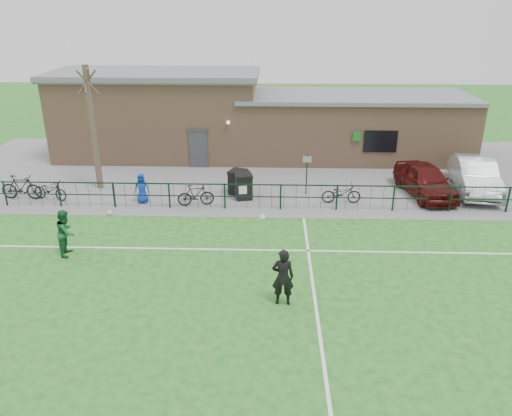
{
  "coord_description": "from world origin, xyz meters",
  "views": [
    {
      "loc": [
        0.59,
        -12.74,
        8.69
      ],
      "look_at": [
        0.0,
        5.0,
        1.3
      ],
      "focal_mm": 35.0,
      "sensor_mm": 36.0,
      "label": 1
    }
  ],
  "objects_px": {
    "car_silver": "(475,175)",
    "ball_ground": "(110,213)",
    "sign_post": "(307,174)",
    "bicycle_d": "(196,195)",
    "bare_tree": "(93,129)",
    "bicycle_e": "(341,193)",
    "outfield_player": "(66,232)",
    "wheelie_bin_left": "(243,187)",
    "car_maroon": "(425,180)",
    "bicycle_b": "(21,187)",
    "bicycle_c": "(50,190)",
    "spectator_child": "(142,188)",
    "wheelie_bin_right": "(238,183)"
  },
  "relations": [
    {
      "from": "wheelie_bin_left",
      "to": "bicycle_e",
      "type": "relative_size",
      "value": 0.63
    },
    {
      "from": "outfield_player",
      "to": "ball_ground",
      "type": "bearing_deg",
      "value": -11.7
    },
    {
      "from": "bicycle_b",
      "to": "outfield_player",
      "type": "height_order",
      "value": "outfield_player"
    },
    {
      "from": "wheelie_bin_right",
      "to": "ball_ground",
      "type": "bearing_deg",
      "value": -131.32
    },
    {
      "from": "bare_tree",
      "to": "bicycle_e",
      "type": "distance_m",
      "value": 12.19
    },
    {
      "from": "car_silver",
      "to": "wheelie_bin_right",
      "type": "bearing_deg",
      "value": -168.2
    },
    {
      "from": "bicycle_d",
      "to": "bicycle_e",
      "type": "distance_m",
      "value": 6.68
    },
    {
      "from": "wheelie_bin_left",
      "to": "bare_tree",
      "type": "bearing_deg",
      "value": 158.32
    },
    {
      "from": "bare_tree",
      "to": "bicycle_c",
      "type": "xyz_separation_m",
      "value": [
        -1.8,
        -1.67,
        -2.52
      ]
    },
    {
      "from": "car_silver",
      "to": "bicycle_b",
      "type": "relative_size",
      "value": 2.53
    },
    {
      "from": "bicycle_e",
      "to": "bare_tree",
      "type": "bearing_deg",
      "value": 80.73
    },
    {
      "from": "bicycle_d",
      "to": "bare_tree",
      "type": "bearing_deg",
      "value": 56.46
    },
    {
      "from": "bicycle_e",
      "to": "outfield_player",
      "type": "distance_m",
      "value": 11.97
    },
    {
      "from": "ball_ground",
      "to": "spectator_child",
      "type": "bearing_deg",
      "value": 53.29
    },
    {
      "from": "wheelie_bin_right",
      "to": "ball_ground",
      "type": "distance_m",
      "value": 6.17
    },
    {
      "from": "bicycle_b",
      "to": "wheelie_bin_left",
      "type": "bearing_deg",
      "value": -84.97
    },
    {
      "from": "bicycle_c",
      "to": "bicycle_e",
      "type": "relative_size",
      "value": 0.98
    },
    {
      "from": "bicycle_c",
      "to": "wheelie_bin_left",
      "type": "bearing_deg",
      "value": -71.53
    },
    {
      "from": "bare_tree",
      "to": "car_maroon",
      "type": "distance_m",
      "value": 16.1
    },
    {
      "from": "outfield_player",
      "to": "ball_ground",
      "type": "relative_size",
      "value": 7.67
    },
    {
      "from": "bicycle_e",
      "to": "spectator_child",
      "type": "xyz_separation_m",
      "value": [
        -9.18,
        -0.26,
        0.24
      ]
    },
    {
      "from": "bare_tree",
      "to": "outfield_player",
      "type": "xyz_separation_m",
      "value": [
        1.1,
        -7.01,
        -2.13
      ]
    },
    {
      "from": "bicycle_e",
      "to": "ball_ground",
      "type": "height_order",
      "value": "bicycle_e"
    },
    {
      "from": "bicycle_b",
      "to": "bicycle_c",
      "type": "bearing_deg",
      "value": -87.54
    },
    {
      "from": "car_maroon",
      "to": "bicycle_e",
      "type": "xyz_separation_m",
      "value": [
        -4.13,
        -1.19,
        -0.28
      ]
    },
    {
      "from": "wheelie_bin_left",
      "to": "car_maroon",
      "type": "bearing_deg",
      "value": -7.59
    },
    {
      "from": "wheelie_bin_right",
      "to": "spectator_child",
      "type": "bearing_deg",
      "value": -141.42
    },
    {
      "from": "bicycle_b",
      "to": "car_maroon",
      "type": "bearing_deg",
      "value": -84.01
    },
    {
      "from": "sign_post",
      "to": "spectator_child",
      "type": "height_order",
      "value": "sign_post"
    },
    {
      "from": "bare_tree",
      "to": "spectator_child",
      "type": "distance_m",
      "value": 3.97
    },
    {
      "from": "ball_ground",
      "to": "bicycle_e",
      "type": "bearing_deg",
      "value": 9.65
    },
    {
      "from": "car_maroon",
      "to": "ball_ground",
      "type": "xyz_separation_m",
      "value": [
        -14.42,
        -2.94,
        -0.66
      ]
    },
    {
      "from": "car_silver",
      "to": "bicycle_e",
      "type": "xyz_separation_m",
      "value": [
        -6.68,
        -1.77,
        -0.35
      ]
    },
    {
      "from": "car_silver",
      "to": "ball_ground",
      "type": "height_order",
      "value": "car_silver"
    },
    {
      "from": "wheelie_bin_right",
      "to": "sign_post",
      "type": "distance_m",
      "value": 3.34
    },
    {
      "from": "bicycle_d",
      "to": "ball_ground",
      "type": "relative_size",
      "value": 7.31
    },
    {
      "from": "bicycle_e",
      "to": "outfield_player",
      "type": "bearing_deg",
      "value": 115.32
    },
    {
      "from": "wheelie_bin_left",
      "to": "outfield_player",
      "type": "xyz_separation_m",
      "value": [
        -6.16,
        -5.82,
        0.29
      ]
    },
    {
      "from": "bare_tree",
      "to": "car_silver",
      "type": "bearing_deg",
      "value": 0.31
    },
    {
      "from": "car_maroon",
      "to": "car_silver",
      "type": "height_order",
      "value": "car_silver"
    },
    {
      "from": "car_silver",
      "to": "ball_ground",
      "type": "distance_m",
      "value": 17.34
    },
    {
      "from": "bicycle_c",
      "to": "wheelie_bin_right",
      "type": "bearing_deg",
      "value": -67.18
    },
    {
      "from": "spectator_child",
      "to": "bicycle_b",
      "type": "bearing_deg",
      "value": 175.38
    },
    {
      "from": "sign_post",
      "to": "bicycle_d",
      "type": "distance_m",
      "value": 5.39
    },
    {
      "from": "bare_tree",
      "to": "bicycle_b",
      "type": "xyz_separation_m",
      "value": [
        -3.15,
        -1.67,
        -2.39
      ]
    },
    {
      "from": "sign_post",
      "to": "bicycle_d",
      "type": "height_order",
      "value": "sign_post"
    },
    {
      "from": "car_maroon",
      "to": "bicycle_d",
      "type": "height_order",
      "value": "car_maroon"
    },
    {
      "from": "sign_post",
      "to": "car_silver",
      "type": "bearing_deg",
      "value": 4.66
    },
    {
      "from": "sign_post",
      "to": "bicycle_d",
      "type": "relative_size",
      "value": 1.2
    },
    {
      "from": "bicycle_e",
      "to": "outfield_player",
      "type": "height_order",
      "value": "outfield_player"
    }
  ]
}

